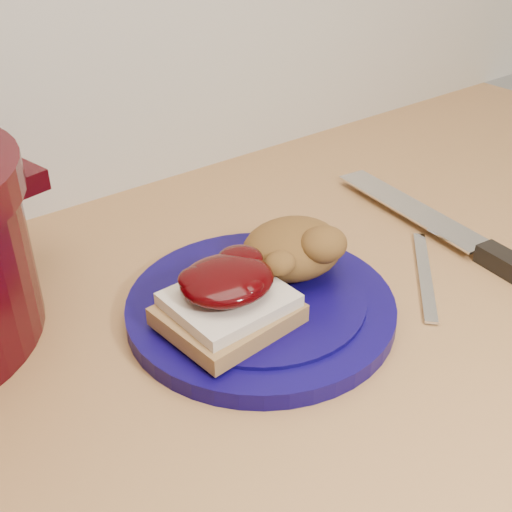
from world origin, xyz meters
TOP-DOWN VIEW (x-y plane):
  - plate at (0.02, 1.49)m, footprint 0.25×0.25m
  - sandwich at (-0.02, 1.48)m, footprint 0.11×0.10m
  - stuffing_mound at (0.08, 1.51)m, footprint 0.10×0.09m
  - chef_knife at (0.27, 1.41)m, footprint 0.07×0.35m
  - butter_knife at (0.19, 1.44)m, footprint 0.12×0.12m

SIDE VIEW (x-z plane):
  - butter_knife at x=0.19m, z-range 0.90..0.90m
  - plate at x=0.02m, z-range 0.90..0.92m
  - chef_knife at x=0.27m, z-range 0.90..0.92m
  - sandwich at x=-0.02m, z-range 0.92..0.97m
  - stuffing_mound at x=0.08m, z-range 0.92..0.97m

